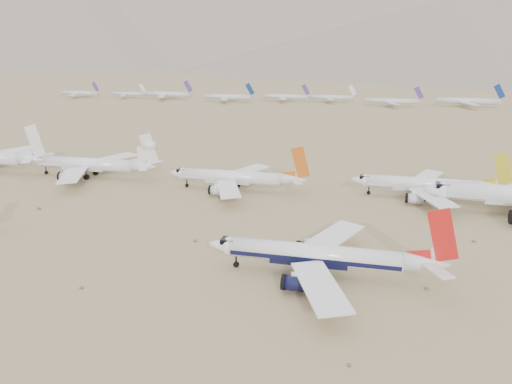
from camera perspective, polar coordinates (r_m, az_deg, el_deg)
ground at (r=107.84m, az=5.77°, el=-9.95°), size 7000.00×7000.00×0.00m
main_airliner at (r=107.67m, az=7.84°, el=-7.25°), size 49.43×48.28×17.45m
row2_gold_tail at (r=168.87m, az=18.99°, el=0.79°), size 46.16×45.14×16.43m
row2_orange_tail at (r=168.43m, az=-2.21°, el=1.67°), size 46.02×45.02×16.42m
row2_white_trijet at (r=194.29m, az=-18.11°, el=3.05°), size 50.24×49.10×17.80m
distant_storage_row at (r=419.51m, az=15.86°, el=10.08°), size 566.70×57.13×16.11m
desert_scrub at (r=95.90m, az=-15.35°, el=-13.94°), size 206.06×121.67×0.63m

